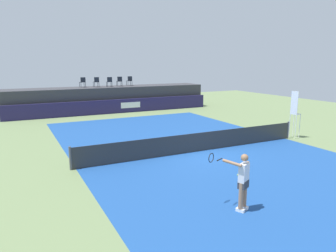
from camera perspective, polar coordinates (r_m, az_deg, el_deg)
ground_plane at (r=18.56m, az=0.46°, el=-2.29°), size 48.00×48.00×0.00m
court_inner at (r=16.03m, az=5.37°, el=-4.55°), size 12.00×22.00×0.00m
sponsor_wall at (r=28.04m, az=-9.38°, el=3.49°), size 18.00×0.22×1.20m
spectator_platform at (r=29.69m, az=-10.47°, el=4.86°), size 18.00×2.80×2.20m
spectator_chair_far_left at (r=29.20m, az=-15.10°, el=7.69°), size 0.48×0.48×0.89m
spectator_chair_left at (r=29.18m, az=-12.78°, el=7.80°), size 0.46×0.46×0.89m
spectator_chair_center at (r=29.18m, az=-10.50°, el=7.89°), size 0.46×0.46×0.89m
spectator_chair_right at (r=29.89m, az=-8.73°, el=8.03°), size 0.47×0.47×0.89m
spectator_chair_far_right at (r=30.38m, az=-6.95°, el=8.13°), size 0.45×0.45×0.89m
umpire_chair at (r=19.94m, az=21.83°, el=2.49°), size 0.51×0.51×2.76m
tennis_net at (r=15.91m, az=5.40°, el=-2.92°), size 12.40×0.02×0.95m
net_post_near at (r=13.76m, az=-17.17°, el=-5.58°), size 0.10×0.10×1.00m
net_post_far at (r=19.84m, az=20.77°, el=-0.67°), size 0.10×0.10×1.00m
tennis_player at (r=9.81m, az=13.24°, el=-9.46°), size 1.04×1.05×1.77m
tennis_ball at (r=12.94m, az=12.50°, el=-8.57°), size 0.07×0.07×0.07m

